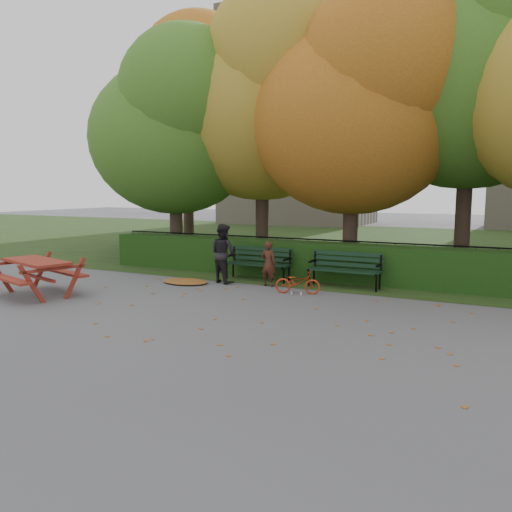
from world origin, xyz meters
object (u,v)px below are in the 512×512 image
at_px(picnic_table, 36,268).
at_px(tree_f, 191,109).
at_px(tree_a, 178,125).
at_px(child, 269,264).
at_px(tree_d, 486,59).
at_px(bench_left, 259,261).
at_px(tree_b, 269,97).
at_px(bench_right, 345,267).
at_px(adult, 223,253).
at_px(bicycle, 298,282).
at_px(tree_c, 363,104).

bearing_deg(picnic_table, tree_f, 118.50).
distance_m(tree_a, child, 6.53).
xyz_separation_m(tree_d, bench_left, (-5.18, -3.53, -5.46)).
bearing_deg(tree_b, bench_right, -40.67).
bearing_deg(child, adult, 8.22).
relative_size(tree_a, child, 6.51).
bearing_deg(tree_a, bicycle, -29.62).
distance_m(tree_f, adult, 9.55).
xyz_separation_m(bench_right, child, (-1.78, -0.72, 0.06)).
height_order(tree_c, picnic_table, tree_c).
height_order(tree_a, picnic_table, tree_a).
distance_m(tree_a, bench_left, 5.89).
relative_size(tree_f, bench_right, 5.10).
height_order(tree_b, bicycle, tree_b).
relative_size(child, bicycle, 1.09).
height_order(adult, bicycle, adult).
height_order(picnic_table, bicycle, picnic_table).
relative_size(tree_a, adult, 4.83).
distance_m(tree_d, bench_left, 8.31).
xyz_separation_m(tree_b, child, (1.77, -3.77, -4.83)).
bearing_deg(picnic_table, bench_left, 64.13).
bearing_deg(tree_f, tree_b, -27.99).
height_order(tree_b, tree_d, tree_d).
xyz_separation_m(tree_a, adult, (3.24, -2.68, -3.75)).
xyz_separation_m(tree_c, picnic_table, (-5.82, -6.38, -4.18)).
distance_m(tree_f, picnic_table, 11.10).
bearing_deg(tree_b, tree_d, 4.38).
bearing_deg(tree_d, picnic_table, -139.23).
bearing_deg(bicycle, tree_d, -50.55).
xyz_separation_m(tree_d, picnic_table, (-8.87, -7.65, -5.34)).
bearing_deg(tree_a, adult, -39.59).
xyz_separation_m(bench_left, adult, (-0.65, -0.80, 0.26)).
relative_size(tree_c, tree_d, 0.84).
height_order(tree_d, picnic_table, tree_d).
xyz_separation_m(tree_a, picnic_table, (0.20, -5.99, -3.87)).
height_order(bench_right, child, child).
height_order(tree_f, child, tree_f).
bearing_deg(adult, tree_d, -122.50).
bearing_deg(picnic_table, adult, 63.50).
relative_size(tree_b, tree_c, 1.10).
relative_size(tree_d, child, 8.33).
relative_size(tree_c, bicycle, 7.61).
bearing_deg(bicycle, tree_a, 46.34).
relative_size(tree_b, picnic_table, 3.84).
height_order(bench_left, adult, adult).
xyz_separation_m(tree_a, tree_f, (-1.94, 3.66, 1.17)).
height_order(tree_f, bench_right, tree_f).
xyz_separation_m(tree_a, tree_d, (9.07, 1.65, 1.46)).
xyz_separation_m(tree_d, bench_right, (-2.78, -3.53, -5.46)).
height_order(child, bicycle, child).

